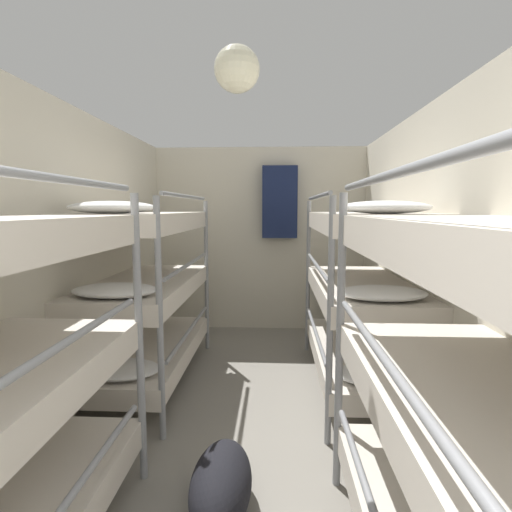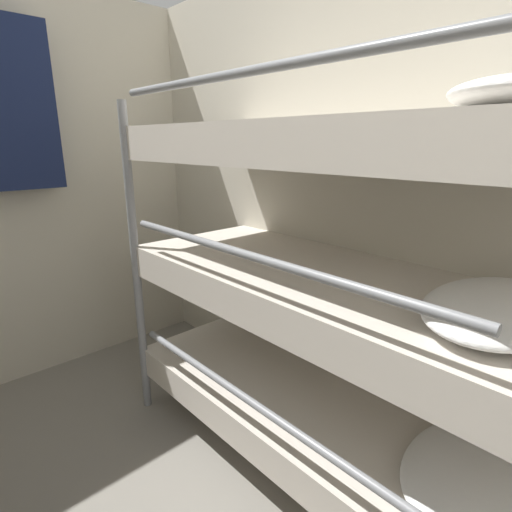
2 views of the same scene
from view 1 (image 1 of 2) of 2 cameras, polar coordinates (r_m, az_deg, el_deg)
The scene contains 8 objects.
wall_left at distance 2.98m, azimuth -29.32°, elevation -1.88°, with size 0.06×5.53×2.37m.
wall_right at distance 2.78m, azimuth 27.69°, elevation -2.35°, with size 0.06×5.53×2.37m.
wall_back at distance 5.24m, azimuth 0.58°, elevation 2.36°, with size 2.81×0.06×2.37m.
bunk_stack_left_far at distance 3.67m, azimuth -15.63°, elevation -4.45°, with size 0.80×1.86×1.71m.
bunk_stack_right_far at distance 3.56m, azimuth 14.88°, elevation -4.77°, with size 0.80×1.86×1.71m.
duffel_bag at distance 2.40m, azimuth -5.00°, elevation -29.74°, with size 0.32×0.65×0.32m.
hanging_coat at distance 5.08m, azimuth 3.42°, elevation 7.69°, with size 0.44×0.12×0.90m.
ceiling_light at distance 2.30m, azimuth -2.74°, elevation 25.11°, with size 0.24×0.24×0.24m.
Camera 1 is at (0.21, 0.22, 1.59)m, focal length 28.00 mm.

